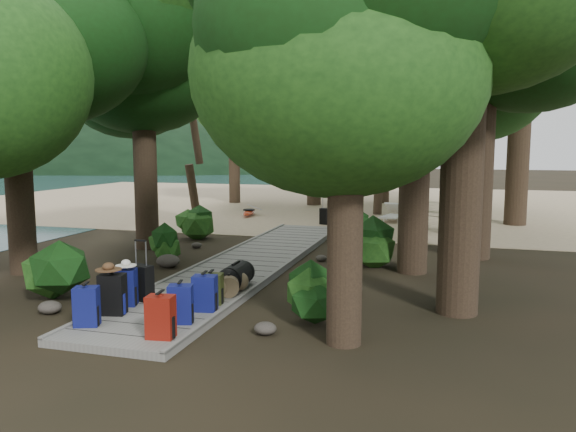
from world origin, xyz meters
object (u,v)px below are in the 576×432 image
(lone_suitcase_on_sand, at_px, (325,216))
(kayak, at_px, (249,211))
(backpack_left_b, at_px, (113,292))
(backpack_right_d, at_px, (211,287))
(backpack_right_a, at_px, (161,315))
(backpack_right_b, at_px, (181,302))
(backpack_left_c, at_px, (125,285))
(backpack_right_c, at_px, (205,291))
(backpack_left_a, at_px, (86,304))
(duffel_right_khaki, at_px, (229,284))
(sun_lounger, at_px, (393,213))
(duffel_right_black, at_px, (236,276))
(suitcase_on_boardwalk, at_px, (142,283))

(lone_suitcase_on_sand, relative_size, kayak, 0.17)
(backpack_left_b, relative_size, backpack_right_d, 1.27)
(backpack_right_a, height_order, backpack_right_b, backpack_right_a)
(backpack_left_c, height_order, backpack_right_c, backpack_left_c)
(backpack_left_c, relative_size, lone_suitcase_on_sand, 1.20)
(backpack_left_a, distance_m, backpack_left_b, 0.63)
(lone_suitcase_on_sand, xyz_separation_m, kayak, (-3.50, 1.62, -0.12))
(duffel_right_khaki, distance_m, sun_lounger, 11.82)
(backpack_left_a, xyz_separation_m, backpack_right_b, (1.30, 0.52, -0.00))
(backpack_left_b, distance_m, backpack_right_b, 1.27)
(backpack_right_d, height_order, sun_lounger, backpack_right_d)
(backpack_left_b, bearing_deg, duffel_right_black, 46.18)
(backpack_right_b, bearing_deg, backpack_right_a, -102.82)
(backpack_left_c, distance_m, lone_suitcase_on_sand, 11.41)
(backpack_left_b, xyz_separation_m, duffel_right_black, (1.30, 2.12, -0.13))
(duffel_right_black, bearing_deg, backpack_right_d, -92.95)
(backpack_left_b, xyz_separation_m, sun_lounger, (3.15, 13.35, -0.15))
(suitcase_on_boardwalk, bearing_deg, backpack_left_c, -88.65)
(backpack_left_c, bearing_deg, kayak, 85.02)
(duffel_right_khaki, distance_m, duffel_right_black, 0.46)
(backpack_right_c, distance_m, duffel_right_black, 1.53)
(duffel_right_khaki, bearing_deg, backpack_right_b, -113.56)
(duffel_right_khaki, bearing_deg, lone_suitcase_on_sand, 71.26)
(backpack_left_c, relative_size, backpack_right_a, 1.03)
(backpack_left_c, xyz_separation_m, backpack_right_d, (1.37, 0.52, -0.06))
(backpack_right_b, height_order, backpack_right_c, backpack_right_b)
(backpack_right_b, xyz_separation_m, duffel_right_black, (0.04, 2.23, -0.09))
(backpack_right_d, height_order, lone_suitcase_on_sand, backpack_right_d)
(suitcase_on_boardwalk, bearing_deg, lone_suitcase_on_sand, 102.69)
(backpack_right_c, bearing_deg, sun_lounger, 72.76)
(backpack_left_c, relative_size, suitcase_on_boardwalk, 1.11)
(backpack_left_a, height_order, backpack_right_d, backpack_left_a)
(backpack_right_d, relative_size, lone_suitcase_on_sand, 1.00)
(backpack_right_d, xyz_separation_m, duffel_right_khaki, (0.06, 0.65, -0.10))
(backpack_right_b, xyz_separation_m, duffel_right_khaki, (0.07, 1.78, -0.14))
(lone_suitcase_on_sand, relative_size, sun_lounger, 0.29)
(backpack_right_d, bearing_deg, backpack_right_b, -100.52)
(backpack_left_a, distance_m, backpack_right_c, 1.85)
(backpack_left_c, bearing_deg, backpack_right_d, 4.87)
(suitcase_on_boardwalk, bearing_deg, backpack_left_a, -74.77)
(backpack_left_b, xyz_separation_m, backpack_right_a, (1.30, -0.80, -0.03))
(backpack_right_c, xyz_separation_m, lone_suitcase_on_sand, (-0.44, 11.27, -0.14))
(kayak, xyz_separation_m, sun_lounger, (5.75, -0.14, 0.15))
(backpack_left_c, xyz_separation_m, kayak, (-2.51, 12.99, -0.28))
(backpack_right_a, xyz_separation_m, suitcase_on_boardwalk, (-1.29, 1.67, -0.03))
(backpack_right_d, xyz_separation_m, duffel_right_black, (0.02, 1.10, -0.05))
(backpack_left_c, xyz_separation_m, backpack_right_b, (1.35, -0.61, -0.02))
(backpack_right_a, bearing_deg, backpack_left_a, 165.85)
(lone_suitcase_on_sand, bearing_deg, backpack_right_d, -73.41)
(kayak, bearing_deg, suitcase_on_boardwalk, -88.71)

